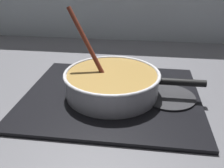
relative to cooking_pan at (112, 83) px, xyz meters
name	(u,v)px	position (x,y,z in m)	size (l,w,h in m)	color
ground	(71,121)	(-0.11, -0.12, -0.07)	(2.40, 1.60, 0.04)	#4C4C51
hob_plate	(112,96)	(0.00, 0.00, -0.05)	(0.56, 0.48, 0.01)	black
burner_ring	(112,93)	(0.00, 0.00, -0.04)	(0.21, 0.21, 0.01)	#592D0C
spare_burner	(169,97)	(0.18, 0.00, -0.04)	(0.17, 0.17, 0.01)	#262628
cooking_pan	(112,83)	(0.00, 0.00, 0.00)	(0.44, 0.30, 0.26)	silver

